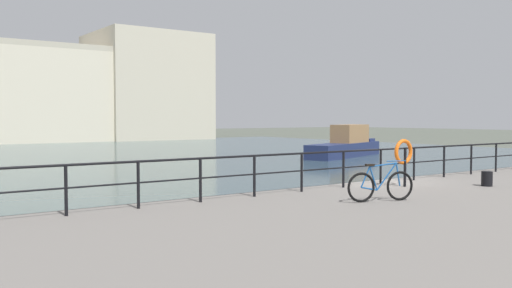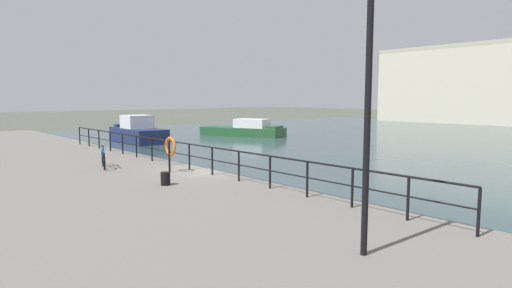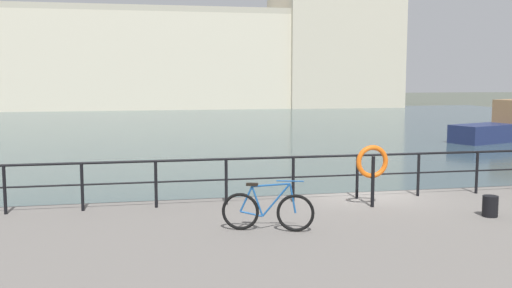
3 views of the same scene
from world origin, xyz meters
The scene contains 8 objects.
ground_plane centered at (0.00, 0.00, 0.00)m, with size 240.00×240.00×0.00m, color #4C5147.
water_basin centered at (0.00, 30.20, 0.01)m, with size 80.00×60.00×0.01m, color #33474C.
harbor_building centered at (5.67, 62.44, 6.27)m, with size 56.03×14.21×15.04m.
moored_harbor_tender centered at (18.01, 19.15, 0.95)m, with size 9.73×5.20×2.54m.
quay_railing centered at (-1.22, -0.75, 1.83)m, with size 23.85×0.07×1.08m.
parked_bicycle centered at (-3.18, -3.18, 1.48)m, with size 1.70×0.62×0.98m.
mooring_bollard centered at (1.64, -3.01, 1.31)m, with size 0.32×0.32×0.44m, color black.
life_ring_stand centered at (-0.42, -1.62, 2.06)m, with size 0.75×0.16×1.40m.
Camera 1 is at (-13.31, -12.14, 3.12)m, focal length 38.56 mm.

